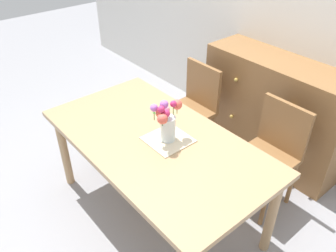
# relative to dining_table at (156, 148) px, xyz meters

# --- Properties ---
(ground_plane) EXTENTS (12.00, 12.00, 0.00)m
(ground_plane) POSITION_rel_dining_table_xyz_m (0.00, 0.00, -0.67)
(ground_plane) COLOR #939399
(back_wall) EXTENTS (7.00, 0.10, 2.80)m
(back_wall) POSITION_rel_dining_table_xyz_m (0.00, 1.60, 0.73)
(back_wall) COLOR silver
(back_wall) RESTS_ON ground_plane
(dining_table) EXTENTS (1.73, 0.94, 0.75)m
(dining_table) POSITION_rel_dining_table_xyz_m (0.00, 0.00, 0.00)
(dining_table) COLOR tan
(dining_table) RESTS_ON ground_plane
(chair_left) EXTENTS (0.42, 0.42, 0.90)m
(chair_left) POSITION_rel_dining_table_xyz_m (-0.45, 0.81, -0.15)
(chair_left) COLOR olive
(chair_left) RESTS_ON ground_plane
(chair_right) EXTENTS (0.42, 0.42, 0.90)m
(chair_right) POSITION_rel_dining_table_xyz_m (0.45, 0.81, -0.15)
(chair_right) COLOR olive
(chair_right) RESTS_ON ground_plane
(dresser) EXTENTS (1.40, 0.47, 1.00)m
(dresser) POSITION_rel_dining_table_xyz_m (0.10, 1.33, -0.17)
(dresser) COLOR olive
(dresser) RESTS_ON ground_plane
(placemat) EXTENTS (0.29, 0.29, 0.01)m
(placemat) POSITION_rel_dining_table_xyz_m (0.07, 0.06, 0.09)
(placemat) COLOR beige
(placemat) RESTS_ON dining_table
(flower_vase) EXTENTS (0.18, 0.24, 0.31)m
(flower_vase) POSITION_rel_dining_table_xyz_m (0.06, 0.05, 0.26)
(flower_vase) COLOR silver
(flower_vase) RESTS_ON placemat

